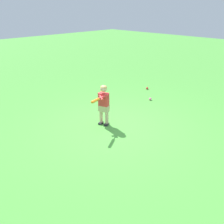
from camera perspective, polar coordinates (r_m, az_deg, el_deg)
name	(u,v)px	position (r m, az deg, el deg)	size (l,w,h in m)	color
ground_plane	(117,128)	(6.18, 1.19, -3.85)	(40.00, 40.00, 0.00)	#479338
child_batter	(103,102)	(6.08, -2.13, 2.43)	(0.74, 0.43, 1.08)	#232328
play_ball_by_bucket	(150,99)	(8.07, 9.15, 3.11)	(0.09, 0.09, 0.09)	pink
play_ball_near_batter	(147,88)	(9.13, 8.41, 5.66)	(0.09, 0.09, 0.09)	red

